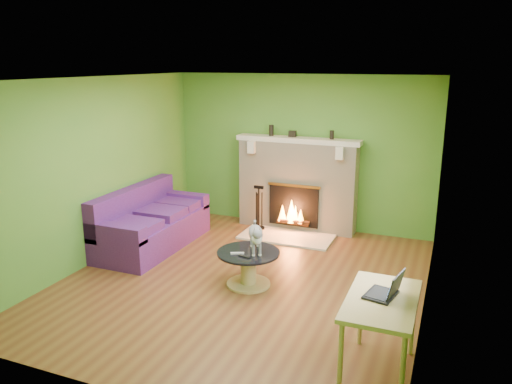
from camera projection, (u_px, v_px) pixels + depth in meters
floor at (243, 281)px, 6.56m from camera, size 5.00×5.00×0.00m
ceiling at (242, 79)px, 5.90m from camera, size 5.00×5.00×0.00m
wall_back at (301, 152)px, 8.47m from camera, size 5.00×0.00×5.00m
wall_front at (118, 255)px, 3.99m from camera, size 5.00×0.00×5.00m
wall_left at (97, 171)px, 7.04m from camera, size 0.00×5.00×5.00m
wall_right at (432, 204)px, 5.42m from camera, size 0.00×5.00×5.00m
window_frame at (428, 203)px, 4.55m from camera, size 0.00×1.20×1.20m
window_pane at (427, 203)px, 4.55m from camera, size 0.00×1.06×1.06m
fireplace at (297, 185)px, 8.44m from camera, size 2.10×0.46×1.58m
hearth at (287, 236)px, 8.17m from camera, size 1.50×0.75×0.03m
mantel at (298, 140)px, 8.23m from camera, size 2.10×0.28×0.08m
sofa at (150, 224)px, 7.73m from camera, size 0.92×2.04×0.92m
coffee_table at (248, 266)px, 6.38m from camera, size 0.81×0.81×0.46m
desk at (381, 308)px, 4.43m from camera, size 0.61×1.05×0.77m
cat at (256, 237)px, 6.30m from camera, size 0.49×0.68×0.40m
remote_silver at (237, 253)px, 6.26m from camera, size 0.17×0.11×0.02m
remote_black at (244, 256)px, 6.16m from camera, size 0.17×0.07×0.02m
laptop at (381, 283)px, 4.43m from camera, size 0.34×0.37×0.24m
fire_tools at (259, 207)px, 8.41m from camera, size 0.20×0.20×0.76m
mantel_vase_left at (271, 130)px, 8.39m from camera, size 0.08×0.08×0.18m
mantel_vase_right at (332, 135)px, 8.02m from camera, size 0.07×0.07×0.14m
mantel_box at (292, 134)px, 8.27m from camera, size 0.12×0.08×0.10m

